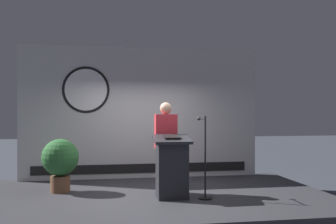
% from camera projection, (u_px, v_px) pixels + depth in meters
% --- Properties ---
extents(ground_plane, '(40.00, 40.00, 0.00)m').
position_uv_depth(ground_plane, '(153.00, 211.00, 7.22)').
color(ground_plane, '#383D47').
extents(stage_platform, '(6.40, 4.00, 0.30)m').
position_uv_depth(stage_platform, '(153.00, 202.00, 7.22)').
color(stage_platform, '#333338').
rests_on(stage_platform, ground).
extents(banner_display, '(5.39, 0.12, 2.95)m').
position_uv_depth(banner_display, '(141.00, 113.00, 9.03)').
color(banner_display, silver).
rests_on(banner_display, stage_platform).
extents(podium, '(0.64, 0.50, 1.10)m').
position_uv_depth(podium, '(172.00, 167.00, 6.89)').
color(podium, '#26262B').
rests_on(podium, stage_platform).
extents(speaker_person, '(0.40, 0.26, 1.67)m').
position_uv_depth(speaker_person, '(166.00, 147.00, 7.35)').
color(speaker_person, black).
rests_on(speaker_person, stage_platform).
extents(microphone_stand, '(0.24, 0.59, 1.43)m').
position_uv_depth(microphone_stand, '(204.00, 169.00, 6.90)').
color(microphone_stand, black).
rests_on(microphone_stand, stage_platform).
extents(potted_plant, '(0.69, 0.69, 0.99)m').
position_uv_depth(potted_plant, '(60.00, 160.00, 7.41)').
color(potted_plant, brown).
rests_on(potted_plant, stage_platform).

